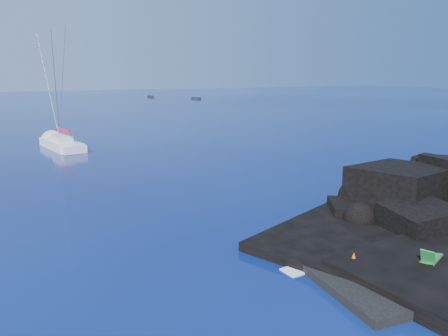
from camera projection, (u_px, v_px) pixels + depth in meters
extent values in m
plane|color=#030333|center=(334.00, 302.00, 16.06)|extent=(400.00, 400.00, 0.00)
cube|color=black|center=(409.00, 272.00, 18.48)|extent=(9.08, 6.86, 0.70)
cube|color=beige|center=(418.00, 272.00, 17.60)|extent=(2.05, 1.34, 0.05)
cone|color=#FF500D|center=(354.00, 258.00, 18.36)|extent=(0.36, 0.36, 0.53)
cube|color=black|center=(151.00, 97.00, 147.50)|extent=(1.57, 4.26, 0.56)
cube|color=black|center=(196.00, 99.00, 137.50)|extent=(1.79, 4.31, 0.56)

